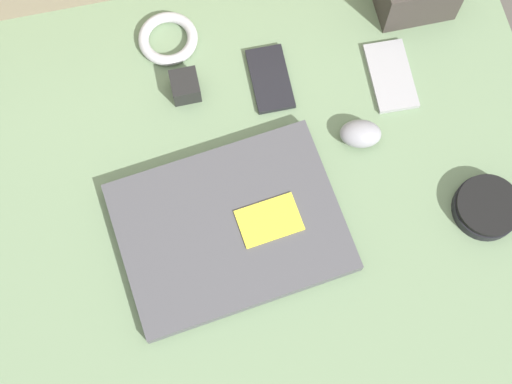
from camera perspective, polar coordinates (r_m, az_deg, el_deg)
ground_plane at (r=1.20m, az=-0.00°, el=-2.16°), size 8.00×8.00×0.00m
couch_seat at (r=1.14m, az=-0.00°, el=-1.29°), size 0.94×0.77×0.12m
laptop at (r=1.05m, az=-2.06°, el=-2.84°), size 0.35×0.28×0.03m
computer_mouse at (r=1.10m, az=8.36°, el=4.63°), size 0.07×0.06×0.04m
speaker_puck at (r=1.11m, az=17.98°, el=-1.15°), size 0.10×0.10×0.03m
phone_silver at (r=1.15m, az=1.14°, el=9.04°), size 0.06×0.11×0.01m
phone_black at (r=1.17m, az=10.74°, el=9.12°), size 0.07×0.12×0.01m
charger_brick at (r=1.13m, az=-5.68°, el=8.42°), size 0.04×0.05×0.04m
cable_coil at (r=1.19m, az=-7.05°, el=12.09°), size 0.10×0.10×0.02m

